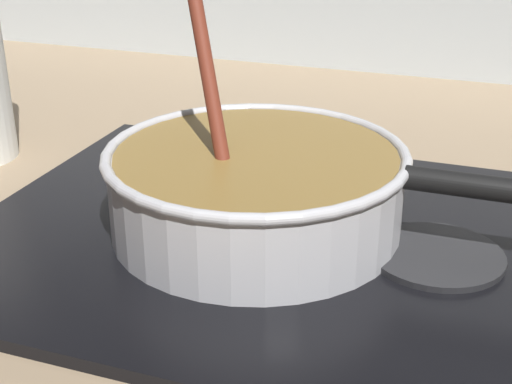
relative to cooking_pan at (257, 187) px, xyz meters
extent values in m
cube|color=#9E8466|center=(-0.11, -0.11, -0.08)|extent=(2.40, 1.60, 0.04)
cube|color=black|center=(0.00, 0.00, -0.05)|extent=(0.56, 0.48, 0.01)
torus|color=#592D0C|center=(0.00, 0.00, -0.04)|extent=(0.19, 0.19, 0.01)
cylinder|color=#262628|center=(0.17, 0.00, -0.04)|extent=(0.12, 0.12, 0.01)
cylinder|color=silver|center=(0.00, 0.00, -0.01)|extent=(0.28, 0.28, 0.08)
cylinder|color=olive|center=(0.00, 0.00, 0.00)|extent=(0.27, 0.27, 0.07)
torus|color=silver|center=(0.00, 0.00, 0.03)|extent=(0.29, 0.29, 0.01)
cylinder|color=black|center=(0.22, 0.00, 0.03)|extent=(0.17, 0.02, 0.02)
cylinder|color=beige|center=(-0.02, -0.05, 0.02)|extent=(0.03, 0.03, 0.01)
cylinder|color=beige|center=(-0.04, -0.02, 0.02)|extent=(0.03, 0.03, 0.01)
cylinder|color=beige|center=(0.04, 0.06, 0.02)|extent=(0.03, 0.03, 0.01)
cylinder|color=#EDD88C|center=(-0.08, -0.05, 0.02)|extent=(0.03, 0.03, 0.01)
cylinder|color=#EDD88C|center=(-0.07, 0.10, 0.02)|extent=(0.03, 0.03, 0.01)
cylinder|color=maroon|center=(-0.06, 0.02, 0.13)|extent=(0.10, 0.11, 0.24)
cube|color=brown|center=(-0.02, -0.03, 0.02)|extent=(0.05, 0.05, 0.01)
camera|label=1|loc=(0.21, -0.61, 0.29)|focal=51.12mm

